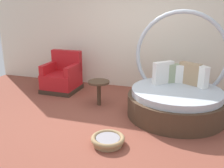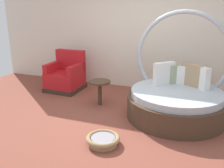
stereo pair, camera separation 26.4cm
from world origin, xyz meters
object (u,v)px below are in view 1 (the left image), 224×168
round_daybed (177,95)px  red_armchair (62,77)px  side_table (99,86)px  pet_basket (108,140)px

round_daybed → red_armchair: 2.79m
round_daybed → side_table: round_daybed is taller
round_daybed → side_table: size_ratio=3.70×
pet_basket → side_table: size_ratio=0.98×
pet_basket → side_table: bearing=115.3°
round_daybed → red_armchair: size_ratio=2.05×
round_daybed → pet_basket: 1.72m
round_daybed → red_armchair: bearing=167.6°
red_armchair → side_table: (1.18, -0.63, 0.10)m
round_daybed → side_table: (-1.55, -0.04, 0.05)m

